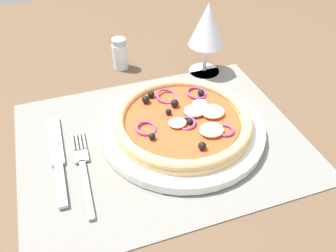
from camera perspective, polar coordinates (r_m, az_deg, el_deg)
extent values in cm
cube|color=brown|center=(60.67, -1.06, -3.17)|extent=(190.00, 140.00, 2.40)
cube|color=slate|center=(59.71, -1.08, -2.20)|extent=(46.00, 35.73, 0.40)
cylinder|color=silver|center=(60.48, 2.31, -0.38)|extent=(27.38, 27.38, 1.48)
cylinder|color=tan|center=(59.67, 2.34, 0.52)|extent=(23.01, 23.01, 1.00)
torus|color=tan|center=(59.12, 2.36, 1.16)|extent=(22.97, 22.97, 1.80)
cylinder|color=#C64C23|center=(59.26, 2.36, 1.00)|extent=(18.87, 18.87, 0.30)
ellipsoid|color=beige|center=(56.58, 6.95, -0.59)|extent=(3.90, 3.51, 1.17)
ellipsoid|color=beige|center=(60.14, 4.26, 2.46)|extent=(3.68, 3.31, 1.10)
ellipsoid|color=beige|center=(59.79, 7.35, 1.98)|extent=(3.92, 3.53, 1.18)
ellipsoid|color=beige|center=(62.05, 5.05, 3.59)|extent=(2.63, 2.37, 0.79)
ellipsoid|color=beige|center=(57.71, 1.52, 0.53)|extent=(2.97, 2.68, 0.89)
ellipsoid|color=beige|center=(60.51, 6.95, 2.50)|extent=(3.61, 3.25, 1.08)
sphere|color=black|center=(59.76, 0.08, 2.26)|extent=(1.04, 1.04, 1.04)
sphere|color=black|center=(61.37, 1.07, 3.63)|extent=(1.39, 1.39, 1.39)
sphere|color=black|center=(64.28, 5.26, 5.29)|extent=(1.24, 1.24, 1.24)
sphere|color=black|center=(62.36, -3.55, 4.22)|extent=(1.37, 1.37, 1.37)
sphere|color=black|center=(53.63, 5.46, -3.17)|extent=(1.27, 1.27, 1.27)
sphere|color=black|center=(55.10, -2.54, -1.68)|extent=(1.09, 1.09, 1.09)
sphere|color=black|center=(57.93, 3.49, 0.74)|extent=(1.06, 1.06, 1.06)
sphere|color=black|center=(63.66, -2.70, 5.04)|extent=(1.24, 1.24, 1.24)
torus|color=#8E3D75|center=(57.24, -3.53, -0.20)|extent=(3.48, 3.44, 1.10)
torus|color=#8E3D75|center=(57.29, 9.06, -0.69)|extent=(2.94, 2.93, 0.76)
torus|color=#8E3D75|center=(64.81, 4.59, 5.27)|extent=(3.80, 3.77, 1.01)
torus|color=#8E3D75|center=(57.97, 2.96, 0.44)|extent=(3.15, 3.11, 1.15)
torus|color=#8E3D75|center=(63.70, -0.16, 4.71)|extent=(4.10, 3.98, 1.81)
cube|color=#B2B5BA|center=(53.36, -12.80, -9.57)|extent=(1.31, 11.19, 0.44)
cube|color=#B2B5BA|center=(58.10, -13.64, -4.57)|extent=(2.29, 2.60, 0.44)
cube|color=#B2B5BA|center=(60.61, -13.17, -2.20)|extent=(0.48, 4.33, 0.44)
cube|color=#B2B5BA|center=(60.61, -13.73, -2.31)|extent=(0.48, 4.33, 0.44)
cube|color=#B2B5BA|center=(60.63, -14.29, -2.42)|extent=(0.48, 4.33, 0.44)
cube|color=#B2B5BA|center=(60.65, -14.85, -2.52)|extent=(0.48, 4.33, 0.44)
cube|color=#B2B5BA|center=(54.56, -16.64, -8.94)|extent=(1.51, 8.43, 0.62)
cube|color=#B2B5BA|center=(61.81, -17.40, -2.18)|extent=(2.29, 11.65, 0.44)
cylinder|color=silver|center=(77.37, 5.75, 8.74)|extent=(6.40, 6.40, 0.40)
cylinder|color=silver|center=(75.74, 5.91, 10.80)|extent=(0.80, 0.80, 6.00)
cone|color=silver|center=(72.44, 6.31, 15.78)|extent=(7.20, 7.20, 8.50)
cone|color=#D1336B|center=(72.94, 6.24, 14.94)|extent=(4.78, 4.78, 5.34)
cylinder|color=silver|center=(77.74, -7.61, 10.93)|extent=(3.20, 3.20, 5.50)
cylinder|color=#ADADB2|center=(76.16, -7.84, 13.12)|extent=(2.88, 2.88, 1.20)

